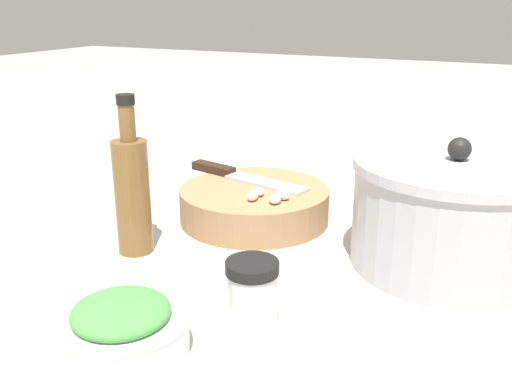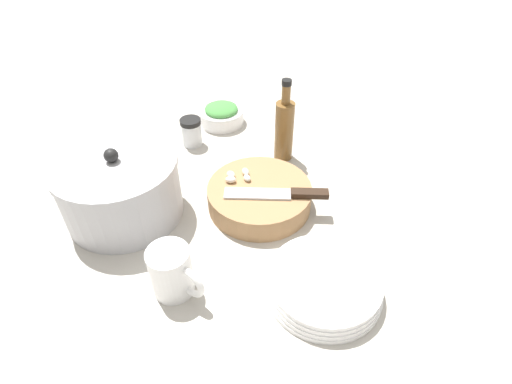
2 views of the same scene
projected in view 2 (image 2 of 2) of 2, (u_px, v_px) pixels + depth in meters
name	position (u px, v px, depth m)	size (l,w,h in m)	color
ground_plane	(247.00, 198.00, 0.90)	(5.00, 5.00, 0.00)	#B2ADA3
cutting_board	(259.00, 196.00, 0.87)	(0.23, 0.23, 0.05)	#9E754C
chef_knife	(283.00, 194.00, 0.83)	(0.07, 0.22, 0.01)	black
garlic_cloves	(238.00, 176.00, 0.87)	(0.05, 0.06, 0.01)	silver
herb_bowl	(222.00, 114.00, 1.13)	(0.13, 0.13, 0.06)	white
spice_jar	(192.00, 132.00, 1.04)	(0.05, 0.05, 0.07)	silver
coffee_mug	(173.00, 272.00, 0.68)	(0.09, 0.09, 0.10)	white
plate_stack	(324.00, 284.00, 0.70)	(0.21, 0.21, 0.04)	white
oil_bottle	(284.00, 129.00, 0.97)	(0.05, 0.05, 0.21)	brown
stock_pot	(120.00, 189.00, 0.82)	(0.25, 0.25, 0.17)	#B2B2B7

